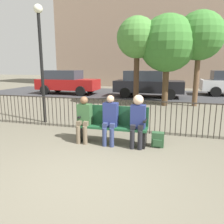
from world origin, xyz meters
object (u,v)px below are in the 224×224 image
Objects in this scene: backpack at (158,140)px; parked_car_2 at (147,83)px; seated_person_0 at (84,117)px; seated_person_2 at (138,118)px; park_bench at (113,123)px; parked_car_1 at (67,82)px; seated_person_1 at (110,118)px; tree_0 at (137,39)px; tree_1 at (200,36)px; tree_2 at (167,44)px; lamp_post at (40,47)px.

parked_car_2 is (-1.25, 8.65, 0.67)m from backpack.
seated_person_0 is 1.35m from seated_person_2.
park_bench is at bearing 179.88° from backpack.
park_bench is 0.41× the size of parked_car_1.
seated_person_1 is 1.25m from backpack.
seated_person_1 is (-0.03, -0.13, 0.17)m from park_bench.
tree_1 is (2.77, 0.57, 0.07)m from tree_0.
tree_0 is at bearing 92.98° from seated_person_1.
park_bench is 0.41× the size of parked_car_2.
tree_2 is (1.04, 5.80, 2.41)m from park_bench.
parked_car_2 is (2.64, 7.30, -1.64)m from lamp_post.
parked_car_2 is (-1.18, 2.85, -2.06)m from tree_2.
seated_person_0 reaches higher than backpack.
parked_car_2 is at bearing 98.20° from backpack.
backpack is 0.08× the size of parked_car_2.
seated_person_0 is 10.18m from parked_car_1.
lamp_post is at bearing 144.36° from seated_person_0.
lamp_post is (-2.78, 1.35, 1.99)m from park_bench.
tree_1 reaches higher than seated_person_1.
lamp_post is 0.90× the size of parked_car_1.
tree_1 reaches higher than lamp_post.
park_bench is at bearing 75.15° from seated_person_1.
tree_1 is (1.34, 6.07, 3.04)m from backpack.
parked_car_1 is at bearing 123.07° from park_bench.
seated_person_2 reaches higher than seated_person_0.
tree_2 reaches higher than seated_person_0.
tree_0 is 6.68m from parked_car_1.
parked_car_2 is at bearing -0.96° from parked_car_1.
tree_2 is at bearing -169.35° from tree_1.
seated_person_1 is 3.43× the size of backpack.
tree_0 is at bearing 93.41° from park_bench.
tree_0 is at bearing -167.55° from tree_2.
tree_2 is at bearing -23.60° from parked_car_1.
seated_person_2 is at bearing 0.16° from seated_person_1.
park_bench is 1.39× the size of seated_person_2.
tree_1 is at bearing 11.54° from tree_0.
tree_0 is 2.83m from tree_1.
tree_2 is 5.88m from lamp_post.
tree_0 is (-0.29, 5.63, 2.48)m from seated_person_1.
tree_2 is at bearing 90.65° from backpack.
seated_person_0 is 0.96× the size of seated_person_1.
tree_2 is 3.71m from parked_car_2.
seated_person_1 is 10.53m from parked_car_1.
seated_person_1 is at bearing -87.02° from tree_0.
seated_person_1 is at bearing -28.32° from lamp_post.
tree_0 is at bearing 99.71° from seated_person_2.
tree_0 is at bearing -31.16° from parked_car_1.
seated_person_0 is 0.28× the size of parked_car_1.
seated_person_1 is at bearing -57.47° from parked_car_1.
tree_0 is 1.10× the size of lamp_post.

